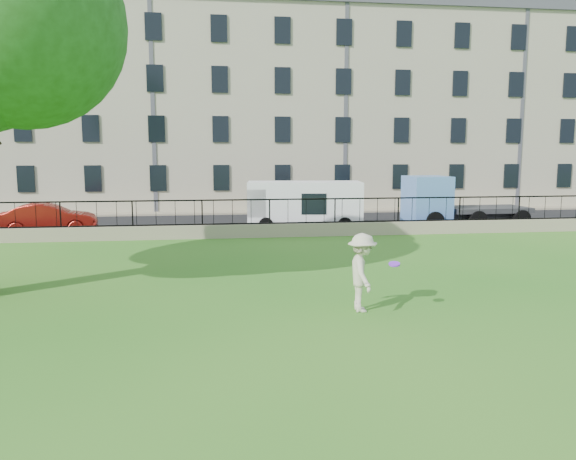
{
  "coord_description": "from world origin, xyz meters",
  "views": [
    {
      "loc": [
        -2.59,
        -12.93,
        3.84
      ],
      "look_at": [
        -0.33,
        3.5,
        1.51
      ],
      "focal_mm": 35.0,
      "sensor_mm": 36.0,
      "label": 1
    }
  ],
  "objects": [
    {
      "name": "retaining_wall",
      "position": [
        0.0,
        12.0,
        0.3
      ],
      "size": [
        50.0,
        0.4,
        0.6
      ],
      "primitive_type": "cube",
      "color": "tan",
      "rests_on": "ground"
    },
    {
      "name": "iron_railing",
      "position": [
        0.0,
        12.0,
        1.15
      ],
      "size": [
        50.0,
        0.05,
        1.13
      ],
      "color": "black",
      "rests_on": "retaining_wall"
    },
    {
      "name": "building_row",
      "position": [
        0.0,
        27.57,
        6.92
      ],
      "size": [
        56.4,
        10.4,
        13.8
      ],
      "color": "#B8B292",
      "rests_on": "ground"
    },
    {
      "name": "blue_truck",
      "position": [
        10.38,
        14.4,
        1.3
      ],
      "size": [
        6.25,
        2.41,
        2.59
      ],
      "primitive_type": "cube",
      "rotation": [
        0.0,
        0.0,
        0.04
      ],
      "color": "#6092E2",
      "rests_on": "street"
    },
    {
      "name": "frisbee",
      "position": [
        1.64,
        -0.47,
        1.22
      ],
      "size": [
        0.32,
        0.32,
        0.12
      ],
      "primitive_type": "cylinder",
      "rotation": [
        0.21,
        -0.14,
        0.19
      ],
      "color": "#872AEE"
    },
    {
      "name": "street",
      "position": [
        0.0,
        16.7,
        0.01
      ],
      "size": [
        60.0,
        9.0,
        0.01
      ],
      "primitive_type": "cube",
      "color": "black",
      "rests_on": "ground"
    },
    {
      "name": "ground",
      "position": [
        0.0,
        0.0,
        0.0
      ],
      "size": [
        120.0,
        120.0,
        0.0
      ],
      "primitive_type": "plane",
      "color": "#24701A",
      "rests_on": "ground"
    },
    {
      "name": "red_sedan",
      "position": [
        -10.16,
        14.4,
        0.71
      ],
      "size": [
        4.47,
        2.07,
        1.42
      ],
      "primitive_type": "imported",
      "rotation": [
        0.0,
        0.0,
        1.71
      ],
      "color": "maroon",
      "rests_on": "street"
    },
    {
      "name": "sidewalk",
      "position": [
        0.0,
        21.9,
        0.06
      ],
      "size": [
        60.0,
        1.4,
        0.12
      ],
      "primitive_type": "cube",
      "color": "tan",
      "rests_on": "ground"
    },
    {
      "name": "man",
      "position": [
        0.97,
        -0.1,
        0.95
      ],
      "size": [
        0.78,
        1.27,
        1.9
      ],
      "primitive_type": "imported",
      "rotation": [
        0.0,
        0.0,
        1.51
      ],
      "color": "beige",
      "rests_on": "ground"
    },
    {
      "name": "white_van",
      "position": [
        2.0,
        14.5,
        1.17
      ],
      "size": [
        5.8,
        2.78,
        2.35
      ],
      "primitive_type": "cube",
      "rotation": [
        0.0,
        0.0,
        -0.11
      ],
      "color": "white",
      "rests_on": "street"
    }
  ]
}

